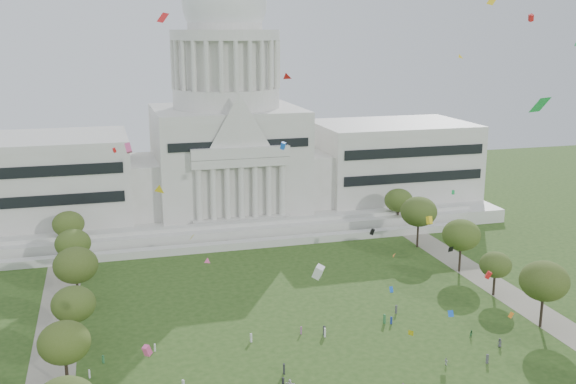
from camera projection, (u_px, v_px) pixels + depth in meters
name	position (u px, v px, depth m)	size (l,w,h in m)	color
capitol	(228.00, 147.00, 206.47)	(160.00, 64.50, 91.30)	silver
path_left	(54.00, 357.00, 120.81)	(8.00, 160.00, 0.04)	gray
path_right	(519.00, 301.00, 146.05)	(8.00, 160.00, 0.04)	gray
row_tree_l_2	(64.00, 343.00, 107.72)	(8.42, 8.42, 11.97)	black
row_tree_r_2	(544.00, 281.00, 131.03)	(9.55, 9.55, 13.58)	black
row_tree_l_3	(74.00, 304.00, 123.59)	(8.12, 8.12, 11.55)	black
row_tree_r_3	(495.00, 265.00, 147.65)	(7.01, 7.01, 9.98)	black
row_tree_l_4	(76.00, 265.00, 140.64)	(9.29, 9.29, 13.21)	black
row_tree_r_4	(461.00, 235.00, 161.79)	(9.19, 9.19, 13.06)	black
row_tree_l_5	(73.00, 244.00, 157.97)	(8.33, 8.33, 11.85)	black
row_tree_r_5	(419.00, 212.00, 180.17)	(9.82, 9.82, 13.96)	black
row_tree_l_6	(68.00, 224.00, 174.54)	(8.19, 8.19, 11.64)	black
row_tree_r_6	(399.00, 200.00, 197.94)	(8.42, 8.42, 11.97)	black
person_0	(500.00, 343.00, 124.61)	(0.84, 0.55, 1.71)	#4C4C51
person_2	(471.00, 334.00, 128.42)	(0.74, 0.46, 1.52)	#33723F
person_5	(290.00, 384.00, 109.96)	(1.63, 0.65, 1.76)	silver
person_10	(446.00, 362.00, 117.88)	(0.80, 0.44, 1.37)	silver
distant_crowd	(280.00, 368.00, 115.34)	(67.94, 37.23, 1.94)	#B21E1E
kite_swarm	(361.00, 217.00, 107.99)	(80.24, 105.74, 58.59)	green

